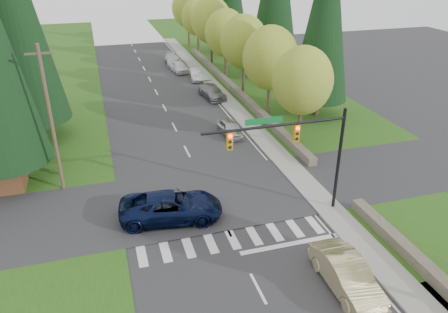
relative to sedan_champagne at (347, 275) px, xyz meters
name	(u,v)px	position (x,y,z in m)	size (l,w,h in m)	color
ground	(251,275)	(-4.13, 2.16, -0.82)	(120.00, 120.00, 0.00)	#28282B
grass_east	(306,116)	(8.87, 22.16, -0.79)	(14.00, 110.00, 0.06)	#205316
grass_west	(23,148)	(-17.13, 22.16, -0.79)	(14.00, 110.00, 0.06)	#205316
cross_street	(211,197)	(-4.13, 10.16, -0.82)	(120.00, 8.00, 0.10)	#28282B
sidewalk_east	(241,115)	(2.77, 24.16, -0.76)	(1.80, 80.00, 0.13)	gray
curb_east	(233,116)	(1.92, 24.16, -0.76)	(0.20, 80.00, 0.13)	gray
stone_wall_south	(433,275)	(4.47, -0.84, -0.47)	(0.70, 14.00, 0.70)	#4C4438
stone_wall_north	(233,88)	(4.47, 32.16, -0.47)	(0.70, 40.00, 0.70)	#4C4438
traffic_signal	(298,142)	(0.24, 6.66, 4.16)	(8.70, 0.37, 6.80)	black
utility_pole	(51,120)	(-13.63, 14.16, 4.32)	(1.60, 0.24, 10.00)	#473828
decid_tree_0	(303,81)	(5.07, 16.16, 4.78)	(4.80, 4.80, 8.37)	#38281C
decid_tree_1	(270,58)	(5.17, 23.16, 4.98)	(5.20, 5.20, 8.80)	#38281C
decid_tree_2	(244,42)	(4.97, 30.16, 5.11)	(5.00, 5.00, 8.82)	#38281C
decid_tree_3	(226,33)	(5.07, 37.16, 4.84)	(5.00, 5.00, 8.55)	#38281C
decid_tree_4	(211,20)	(5.17, 44.16, 5.24)	(5.40, 5.40, 9.18)	#38281C
decid_tree_5	(198,17)	(4.97, 51.16, 4.71)	(4.80, 4.80, 8.30)	#38281C
decid_tree_6	(188,9)	(5.07, 58.16, 5.04)	(5.20, 5.20, 8.86)	#38281C
conifer_w_c	(10,2)	(-16.13, 24.16, 10.47)	(6.46, 6.46, 20.80)	#38281C
conifer_e_a	(326,12)	(9.87, 22.16, 8.97)	(5.44, 5.44, 17.80)	#38281C
sedan_champagne	(347,275)	(0.00, 0.00, 0.00)	(1.74, 4.99, 1.64)	beige
suv_navy	(171,207)	(-7.10, 8.42, 0.05)	(2.88, 6.25, 1.74)	#0A1335
parked_car_a	(230,128)	(0.25, 19.92, -0.18)	(1.52, 3.78, 1.29)	#B0B0B5
parked_car_b	(212,92)	(1.47, 30.43, -0.13)	(1.94, 4.78, 1.39)	gray
parked_car_c	(196,74)	(1.47, 37.89, -0.14)	(1.44, 4.14, 1.36)	#B0AFB4
parked_car_d	(179,67)	(0.07, 41.98, -0.14)	(1.61, 4.01, 1.36)	white
parked_car_e	(173,59)	(0.07, 46.10, -0.10)	(2.03, 5.00, 1.45)	silver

